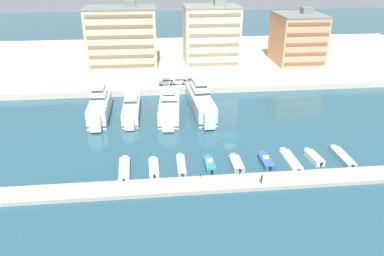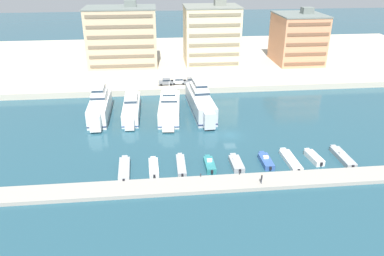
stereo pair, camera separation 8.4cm
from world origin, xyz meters
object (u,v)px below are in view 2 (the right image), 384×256
motorboat_grey_mid_left (181,165)px  motorboat_grey_center (236,163)px  motorboat_grey_far_right (342,157)px  pedestrian_near_edge (262,178)px  yacht_ivory_mid_left (169,107)px  motorboat_grey_far_left (124,169)px  yacht_white_far_left (100,106)px  car_grey_mid_left (191,81)px  motorboat_teal_center_left (210,164)px  motorboat_white_left (154,168)px  motorboat_white_mid_right (290,160)px  yacht_white_left (132,107)px  car_silver_left (179,81)px  car_grey_far_left (166,81)px  motorboat_white_right (314,157)px  motorboat_blue_center_right (266,161)px  yacht_silver_center_left (200,101)px

motorboat_grey_mid_left → motorboat_grey_center: size_ratio=1.26×
motorboat_grey_far_right → motorboat_grey_mid_left: bearing=179.6°
motorboat_grey_center → pedestrian_near_edge: bearing=-69.5°
yacht_ivory_mid_left → motorboat_grey_far_left: size_ratio=2.28×
motorboat_grey_far_left → yacht_ivory_mid_left: bearing=69.5°
yacht_white_far_left → car_grey_mid_left: bearing=36.6°
yacht_ivory_mid_left → pedestrian_near_edge: size_ratio=11.25×
motorboat_grey_mid_left → motorboat_teal_center_left: bearing=-6.3°
yacht_white_far_left → motorboat_grey_center: bearing=-43.7°
motorboat_white_left → motorboat_white_mid_right: (25.18, 0.36, -0.15)m
yacht_white_left → car_silver_left: yacht_white_left is taller
motorboat_grey_mid_left → car_silver_left: (2.66, 42.91, 2.22)m
motorboat_white_left → motorboat_white_mid_right: size_ratio=0.79×
motorboat_white_left → car_grey_far_left: 43.51m
car_silver_left → pedestrian_near_edge: car_silver_left is taller
motorboat_white_right → motorboat_grey_far_left: bearing=-179.2°
yacht_white_far_left → yacht_white_left: (7.34, 0.40, -0.87)m
yacht_ivory_mid_left → motorboat_blue_center_right: (16.46, -24.48, -1.72)m
yacht_white_left → car_grey_mid_left: yacht_white_left is taller
yacht_silver_center_left → motorboat_white_mid_right: size_ratio=2.71×
yacht_white_far_left → car_grey_far_left: (16.29, 17.23, -0.05)m
yacht_white_left → motorboat_teal_center_left: bearing=-60.4°
motorboat_white_left → car_silver_left: car_silver_left is taller
yacht_silver_center_left → motorboat_grey_far_left: yacht_silver_center_left is taller
yacht_ivory_mid_left → motorboat_white_mid_right: bearing=-49.2°
yacht_white_left → motorboat_white_left: bearing=-79.4°
motorboat_grey_far_right → motorboat_white_mid_right: bearing=-179.3°
motorboat_blue_center_right → pedestrian_near_edge: (-2.94, -7.43, 1.21)m
yacht_silver_center_left → motorboat_white_right: bearing=-55.4°
yacht_silver_center_left → motorboat_white_right: (18.09, -26.18, -2.21)m
motorboat_grey_far_left → motorboat_white_mid_right: 30.35m
yacht_ivory_mid_left → car_silver_left: bearing=79.4°
yacht_ivory_mid_left → yacht_silver_center_left: yacht_silver_center_left is taller
car_silver_left → car_grey_mid_left: bearing=-4.2°
motorboat_grey_center → motorboat_white_right: bearing=2.1°
yacht_white_far_left → car_grey_far_left: 23.71m
motorboat_grey_center → car_grey_far_left: (-10.91, 43.20, 2.11)m
motorboat_grey_far_left → car_grey_far_left: car_grey_far_left is taller
motorboat_white_left → car_grey_far_left: car_grey_far_left is taller
car_silver_left → pedestrian_near_edge: 51.62m
motorboat_white_right → yacht_white_far_left: bearing=148.8°
yacht_white_left → motorboat_white_left: 26.92m
pedestrian_near_edge → car_grey_far_left: bearing=105.1°
yacht_white_left → motorboat_grey_far_right: bearing=-32.8°
yacht_white_left → yacht_ivory_mid_left: size_ratio=0.98×
motorboat_white_right → motorboat_grey_far_right: 5.54m
car_grey_far_left → motorboat_white_left: bearing=-95.3°
yacht_silver_center_left → pedestrian_near_edge: 34.38m
yacht_white_left → motorboat_white_mid_right: 39.86m
motorboat_white_right → car_silver_left: (-22.19, 42.96, 2.10)m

